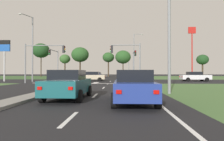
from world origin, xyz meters
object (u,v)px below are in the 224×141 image
(fastfood_pole_sign, at_px, (192,41))
(car_navy_second, at_px, (98,74))
(treeline_third, at_px, (80,55))
(treeline_sixth, at_px, (203,60))
(street_lamp_second, at_px, (31,45))
(treeline_near, at_px, (41,51))
(traffic_signal_near_left, at_px, (41,55))
(traffic_signal_far_right, at_px, (134,59))
(street_lamp_fourth, at_px, (128,63))
(car_blue_fourth, at_px, (133,86))
(treeline_fourth, at_px, (108,57))
(fuel_price_totem, at_px, (4,51))
(traffic_signal_near_right, at_px, (129,56))
(street_lamp_near, at_px, (170,22))
(traffic_signal_far_left, at_px, (55,59))
(car_white_third, at_px, (195,76))
(pedestrian_at_median, at_px, (97,74))
(treeline_second, at_px, (65,59))
(car_beige_fifth, at_px, (92,76))
(street_lamp_third, at_px, (135,54))
(car_teal_near, at_px, (69,84))
(treeline_fifth, at_px, (123,57))

(fastfood_pole_sign, bearing_deg, car_navy_second, 149.80)
(treeline_third, height_order, treeline_sixth, treeline_third)
(street_lamp_second, relative_size, treeline_near, 0.95)
(traffic_signal_near_left, height_order, traffic_signal_far_right, traffic_signal_far_right)
(street_lamp_fourth, xyz_separation_m, treeline_sixth, (21.83, -17.80, 0.19))
(car_blue_fourth, xyz_separation_m, treeline_fourth, (-4.61, 53.48, 5.50))
(street_lamp_fourth, xyz_separation_m, fuel_price_totem, (-21.78, -47.43, -0.21))
(fastfood_pole_sign, distance_m, treeline_sixth, 13.99)
(traffic_signal_near_right, distance_m, street_lamp_near, 11.95)
(traffic_signal_far_left, bearing_deg, treeline_sixth, 31.51)
(car_blue_fourth, distance_m, traffic_signal_near_right, 16.08)
(car_blue_fourth, xyz_separation_m, treeline_near, (-25.42, 49.50, 7.41))
(car_white_third, bearing_deg, pedestrian_at_median, -124.41)
(treeline_second, relative_size, treeline_fourth, 0.90)
(car_blue_fourth, bearing_deg, treeline_second, 109.70)
(traffic_signal_near_left, distance_m, street_lamp_second, 4.93)
(car_blue_fourth, bearing_deg, fastfood_pole_sign, 66.39)
(street_lamp_fourth, height_order, pedestrian_at_median, street_lamp_fourth)
(car_navy_second, xyz_separation_m, traffic_signal_far_right, (9.95, -26.90, 3.05))
(car_beige_fifth, height_order, street_lamp_third, street_lamp_third)
(treeline_near, relative_size, treeline_fourth, 1.31)
(traffic_signal_far_left, distance_m, street_lamp_fourth, 43.87)
(car_navy_second, bearing_deg, fastfood_pole_sign, 149.80)
(traffic_signal_far_right, xyz_separation_m, street_lamp_second, (-16.04, -7.53, 1.71))
(car_beige_fifth, bearing_deg, traffic_signal_near_right, -138.01)
(traffic_signal_far_right, relative_size, street_lamp_second, 0.58)
(car_navy_second, height_order, treeline_sixth, treeline_sixth)
(car_white_third, bearing_deg, car_beige_fifth, -90.07)
(street_lamp_fourth, bearing_deg, street_lamp_second, -108.84)
(traffic_signal_near_left, relative_size, treeline_second, 0.77)
(car_teal_near, xyz_separation_m, treeline_third, (-9.89, 49.23, 6.16))
(traffic_signal_near_left, bearing_deg, treeline_sixth, 44.18)
(car_beige_fifth, height_order, treeline_fifth, treeline_fifth)
(traffic_signal_far_right, bearing_deg, car_white_third, -26.06)
(fastfood_pole_sign, bearing_deg, car_white_third, -108.80)
(car_navy_second, xyz_separation_m, treeline_fourth, (3.44, -0.28, 5.50))
(car_navy_second, xyz_separation_m, street_lamp_fourth, (10.59, 14.45, 4.27))
(pedestrian_at_median, bearing_deg, treeline_third, 89.48)
(car_beige_fifth, relative_size, street_lamp_second, 0.45)
(fuel_price_totem, height_order, treeline_third, treeline_third)
(pedestrian_at_median, bearing_deg, fastfood_pole_sign, -12.42)
(traffic_signal_far_left, distance_m, treeline_fourth, 27.67)
(traffic_signal_near_right, xyz_separation_m, fuel_price_totem, (-19.69, 4.95, 1.25))
(car_blue_fourth, bearing_deg, street_lamp_third, 85.69)
(treeline_second, bearing_deg, street_lamp_third, -33.22)
(pedestrian_at_median, bearing_deg, treeline_fifth, 45.59)
(car_teal_near, relative_size, car_navy_second, 1.04)
(treeline_fifth, bearing_deg, car_blue_fourth, -90.17)
(treeline_fourth, bearing_deg, pedestrian_at_median, -93.65)
(street_lamp_near, height_order, fuel_price_totem, street_lamp_near)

